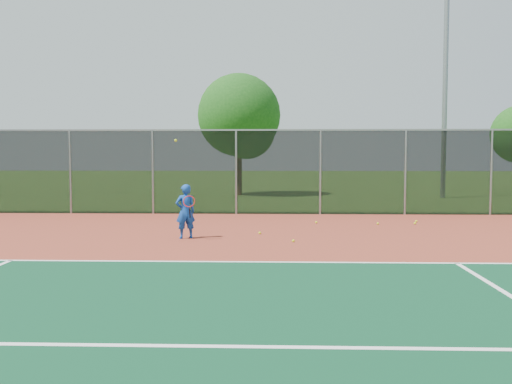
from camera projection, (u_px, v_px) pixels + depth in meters
ground at (385, 304)px, 8.39m from camera, size 120.00×120.00×0.00m
court_apron at (363, 274)px, 10.38m from camera, size 30.00×20.00×0.02m
fence_back at (320, 171)px, 20.24m from camera, size 30.00×0.06×3.03m
tennis_player at (185, 211)px, 14.60m from camera, size 0.60×0.67×2.55m
practice_ball_0 at (378, 224)px, 17.40m from camera, size 0.07×0.07×0.07m
practice_ball_1 at (260, 233)px, 15.39m from camera, size 0.07×0.07×0.07m
practice_ball_2 at (293, 241)px, 14.02m from camera, size 0.07×0.07×0.07m
practice_ball_3 at (416, 221)px, 17.99m from camera, size 0.07×0.07×0.07m
practice_ball_4 at (316, 222)px, 17.71m from camera, size 0.07×0.07×0.07m
practice_ball_5 at (415, 223)px, 17.47m from camera, size 0.07×0.07×0.07m
floodlight_n at (446, 51)px, 27.34m from camera, size 0.90×0.40×12.65m
tree_back_left at (241, 119)px, 29.31m from camera, size 4.28×4.28×6.29m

